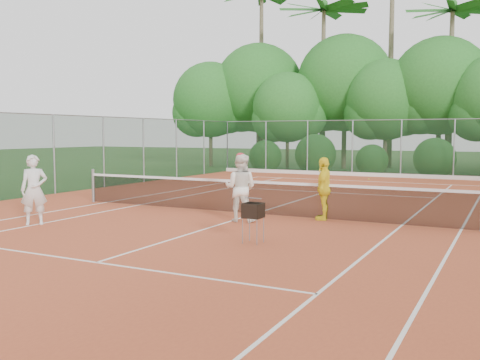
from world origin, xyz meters
name	(u,v)px	position (x,y,z in m)	size (l,w,h in m)	color
ground	(253,215)	(0.00, 0.00, 0.00)	(120.00, 120.00, 0.00)	#214418
clay_court	(253,215)	(0.00, 0.00, 0.01)	(18.00, 36.00, 0.02)	#B34C29
tennis_net	(253,196)	(0.00, 0.00, 0.53)	(11.97, 0.10, 1.10)	gray
player_white	(34,190)	(-4.17, -4.04, 0.90)	(0.64, 0.42, 1.76)	silver
player_center_grp	(241,188)	(0.24, -1.26, 0.91)	(0.94, 0.79, 1.79)	white
player_yellow	(324,189)	(2.08, 0.00, 0.85)	(0.98, 0.41, 1.67)	yellow
ball_hopper	(253,211)	(1.73, -3.59, 0.69)	(0.37, 0.37, 0.85)	gray
stray_ball_a	(376,187)	(1.37, 9.19, 0.05)	(0.07, 0.07, 0.07)	yellow
stray_ball_b	(369,179)	(0.15, 12.90, 0.05)	(0.07, 0.07, 0.07)	#B7CC2F
stray_ball_c	(459,190)	(4.65, 9.18, 0.05)	(0.07, 0.07, 0.07)	yellow
court_markings	(253,214)	(0.00, 0.00, 0.02)	(11.03, 23.83, 0.01)	white
fence_back	(376,148)	(0.00, 15.00, 1.52)	(18.07, 0.07, 3.00)	#19381E
tropical_treeline	(422,86)	(1.43, 20.22, 5.11)	(32.10, 8.49, 15.03)	brown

